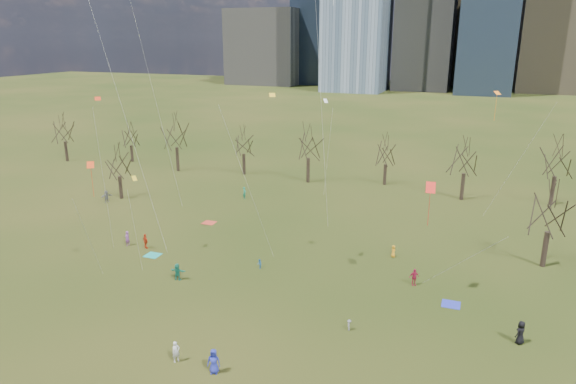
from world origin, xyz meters
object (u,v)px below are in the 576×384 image
(blanket_teal, at_px, (153,255))
(blanket_navy, at_px, (451,304))
(blanket_crimson, at_px, (209,223))
(person_1, at_px, (176,352))
(person_4, at_px, (146,241))
(person_0, at_px, (214,361))

(blanket_teal, xyz_separation_m, blanket_navy, (31.21, 0.24, 0.00))
(blanket_crimson, bearing_deg, blanket_teal, -93.97)
(blanket_teal, xyz_separation_m, person_1, (12.88, -15.57, 0.80))
(blanket_crimson, height_order, person_1, person_1)
(blanket_navy, xyz_separation_m, person_4, (-33.04, 1.16, 0.84))
(blanket_crimson, xyz_separation_m, person_1, (12.10, -26.76, 0.80))
(blanket_teal, distance_m, person_1, 20.22)
(blanket_crimson, bearing_deg, person_4, -104.91)
(blanket_crimson, distance_m, person_0, 31.04)
(blanket_navy, height_order, person_0, person_0)
(blanket_teal, relative_size, person_0, 0.85)
(blanket_navy, distance_m, person_0, 22.03)
(blanket_teal, height_order, blanket_crimson, same)
(blanket_crimson, xyz_separation_m, person_4, (-2.61, -9.80, 0.84))
(person_0, bearing_deg, person_4, 121.18)
(person_1, relative_size, person_4, 0.95)
(person_4, bearing_deg, person_1, 159.00)
(blanket_crimson, distance_m, person_4, 10.17)
(blanket_teal, distance_m, blanket_navy, 31.21)
(person_0, xyz_separation_m, person_1, (-3.23, 0.21, -0.12))
(person_0, height_order, person_4, person_0)
(blanket_teal, relative_size, blanket_navy, 1.00)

